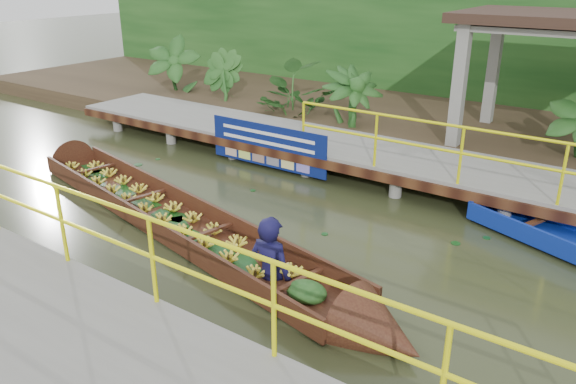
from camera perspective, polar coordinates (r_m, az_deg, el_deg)
The scene contains 8 objects.
ground at distance 9.16m, azimuth -2.13°, elevation -4.36°, with size 80.00×80.00×0.00m, color #272E17.
land_strip at distance 15.36m, azimuth 15.09°, elevation 6.75°, with size 30.00×8.00×0.45m, color #312518.
far_dock at distance 11.68m, azimuth 8.12°, elevation 3.88°, with size 16.00×2.06×1.66m.
pavilion at distance 13.03m, azimuth 27.01°, elevation 14.21°, with size 4.40×3.00×3.00m.
foliage_backdrop at distance 17.38m, azimuth 18.71°, elevation 14.05°, with size 30.00×0.80×4.00m, color #143F14.
vendor_boat at distance 9.28m, azimuth -10.49°, elevation -2.63°, with size 9.87×2.99×2.22m.
blue_banner at distance 11.83m, azimuth -2.10°, elevation 4.74°, with size 2.92×0.04×0.91m.
tropical_plants at distance 13.87m, azimuth 5.52°, elevation 10.18°, with size 14.28×1.28×1.60m.
Camera 1 is at (4.99, -6.52, 4.06)m, focal length 35.00 mm.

